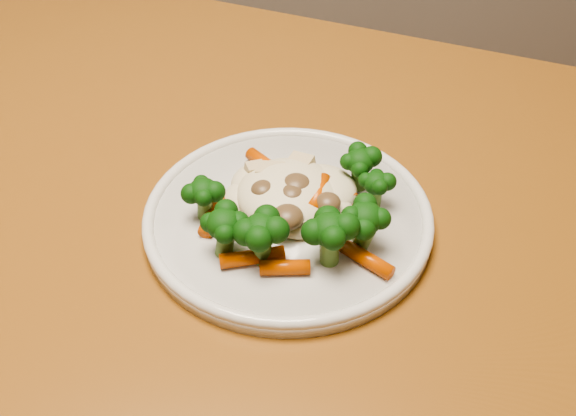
# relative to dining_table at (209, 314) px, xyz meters

# --- Properties ---
(dining_table) EXTENTS (1.39, 1.14, 0.75)m
(dining_table) POSITION_rel_dining_table_xyz_m (0.00, 0.00, 0.00)
(dining_table) COLOR #935A22
(dining_table) RESTS_ON ground
(plate) EXTENTS (0.24, 0.24, 0.01)m
(plate) POSITION_rel_dining_table_xyz_m (0.07, 0.02, 0.11)
(plate) COLOR silver
(plate) RESTS_ON dining_table
(meal) EXTENTS (0.18, 0.16, 0.04)m
(meal) POSITION_rel_dining_table_xyz_m (0.08, 0.01, 0.13)
(meal) COLOR beige
(meal) RESTS_ON plate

